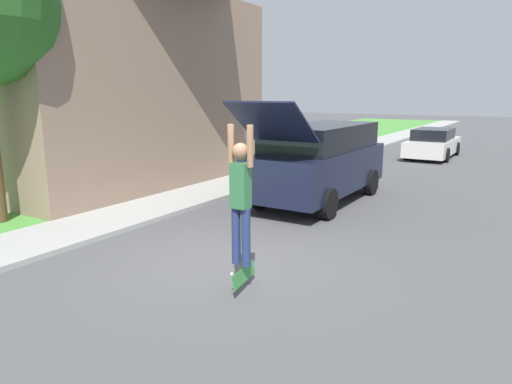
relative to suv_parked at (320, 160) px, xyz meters
name	(u,v)px	position (x,y,z in m)	size (l,w,h in m)	color
ground_plane	(226,259)	(0.43, -4.92, -1.12)	(120.00, 120.00, 0.00)	#49494C
lawn	(145,170)	(-7.57, 1.08, -1.08)	(10.00, 80.00, 0.08)	#478E38
sidewalk	(243,181)	(-3.17, 1.08, -1.07)	(1.80, 80.00, 0.10)	#9E9E99
house	(86,50)	(-8.11, -0.76, 3.11)	(8.93, 9.77, 8.00)	#89705B
suv_parked	(320,160)	(0.00, 0.00, 0.00)	(2.08, 5.69, 2.69)	black
car_down_street	(433,144)	(0.81, 10.76, -0.49)	(1.85, 4.58, 1.31)	silver
skateboarder	(241,194)	(1.37, -5.84, 0.33)	(0.41, 0.23, 2.02)	navy
skateboard	(243,275)	(1.40, -5.83, -0.89)	(0.26, 0.80, 0.26)	#337F3D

